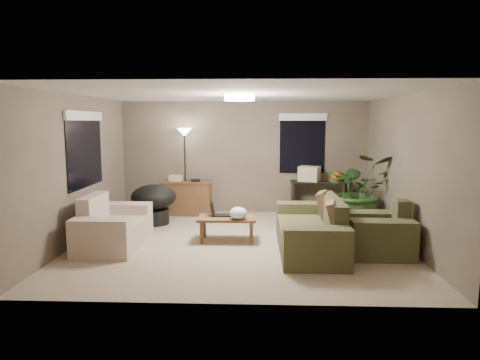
{
  "coord_description": "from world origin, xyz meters",
  "views": [
    {
      "loc": [
        0.29,
        -7.1,
        2.06
      ],
      "look_at": [
        0.0,
        0.2,
        1.05
      ],
      "focal_mm": 32.0,
      "sensor_mm": 36.0,
      "label": 1
    }
  ],
  "objects_px": {
    "loveseat": "(112,228)",
    "floor_lamp": "(185,143)",
    "houseplant": "(358,198)",
    "cat_scratching_post": "(359,218)",
    "coffee_table": "(227,221)",
    "papasan_chair": "(154,201)",
    "main_sofa": "(312,232)",
    "console_table": "(320,195)",
    "armchair": "(378,235)",
    "desk": "(187,198)"
  },
  "relations": [
    {
      "from": "loveseat",
      "to": "floor_lamp",
      "type": "height_order",
      "value": "floor_lamp"
    },
    {
      "from": "houseplant",
      "to": "cat_scratching_post",
      "type": "distance_m",
      "value": 0.4
    },
    {
      "from": "coffee_table",
      "to": "floor_lamp",
      "type": "distance_m",
      "value": 2.61
    },
    {
      "from": "loveseat",
      "to": "houseplant",
      "type": "height_order",
      "value": "houseplant"
    },
    {
      "from": "loveseat",
      "to": "houseplant",
      "type": "relative_size",
      "value": 1.11
    },
    {
      "from": "coffee_table",
      "to": "papasan_chair",
      "type": "xyz_separation_m",
      "value": [
        -1.56,
        1.18,
        0.11
      ]
    },
    {
      "from": "loveseat",
      "to": "papasan_chair",
      "type": "height_order",
      "value": "loveseat"
    },
    {
      "from": "floor_lamp",
      "to": "houseplant",
      "type": "height_order",
      "value": "floor_lamp"
    },
    {
      "from": "main_sofa",
      "to": "cat_scratching_post",
      "type": "relative_size",
      "value": 4.4
    },
    {
      "from": "coffee_table",
      "to": "console_table",
      "type": "xyz_separation_m",
      "value": [
        1.91,
        2.17,
        0.08
      ]
    },
    {
      "from": "armchair",
      "to": "desk",
      "type": "height_order",
      "value": "armchair"
    },
    {
      "from": "console_table",
      "to": "floor_lamp",
      "type": "distance_m",
      "value": 3.19
    },
    {
      "from": "main_sofa",
      "to": "console_table",
      "type": "xyz_separation_m",
      "value": [
        0.51,
        2.65,
        0.14
      ]
    },
    {
      "from": "console_table",
      "to": "papasan_chair",
      "type": "bearing_deg",
      "value": -164.04
    },
    {
      "from": "loveseat",
      "to": "houseplant",
      "type": "distance_m",
      "value": 4.65
    },
    {
      "from": "main_sofa",
      "to": "console_table",
      "type": "bearing_deg",
      "value": 79.02
    },
    {
      "from": "floor_lamp",
      "to": "cat_scratching_post",
      "type": "height_order",
      "value": "floor_lamp"
    },
    {
      "from": "desk",
      "to": "coffee_table",
      "type": "bearing_deg",
      "value": -63.59
    },
    {
      "from": "cat_scratching_post",
      "to": "armchair",
      "type": "bearing_deg",
      "value": -92.44
    },
    {
      "from": "main_sofa",
      "to": "loveseat",
      "type": "distance_m",
      "value": 3.28
    },
    {
      "from": "floor_lamp",
      "to": "cat_scratching_post",
      "type": "relative_size",
      "value": 3.82
    },
    {
      "from": "console_table",
      "to": "main_sofa",
      "type": "bearing_deg",
      "value": -100.98
    },
    {
      "from": "coffee_table",
      "to": "cat_scratching_post",
      "type": "xyz_separation_m",
      "value": [
        2.48,
        0.95,
        -0.14
      ]
    },
    {
      "from": "papasan_chair",
      "to": "armchair",
      "type": "bearing_deg",
      "value": -24.31
    },
    {
      "from": "floor_lamp",
      "to": "papasan_chair",
      "type": "bearing_deg",
      "value": -119.95
    },
    {
      "from": "console_table",
      "to": "houseplant",
      "type": "height_order",
      "value": "houseplant"
    },
    {
      "from": "coffee_table",
      "to": "floor_lamp",
      "type": "xyz_separation_m",
      "value": [
        -1.06,
        2.04,
        1.24
      ]
    },
    {
      "from": "main_sofa",
      "to": "coffee_table",
      "type": "bearing_deg",
      "value": 161.02
    },
    {
      "from": "floor_lamp",
      "to": "cat_scratching_post",
      "type": "distance_m",
      "value": 3.95
    },
    {
      "from": "main_sofa",
      "to": "cat_scratching_post",
      "type": "distance_m",
      "value": 1.8
    },
    {
      "from": "papasan_chair",
      "to": "houseplant",
      "type": "relative_size",
      "value": 0.82
    },
    {
      "from": "desk",
      "to": "floor_lamp",
      "type": "bearing_deg",
      "value": -130.51
    },
    {
      "from": "desk",
      "to": "console_table",
      "type": "distance_m",
      "value": 2.94
    },
    {
      "from": "papasan_chair",
      "to": "cat_scratching_post",
      "type": "relative_size",
      "value": 2.38
    },
    {
      "from": "loveseat",
      "to": "cat_scratching_post",
      "type": "relative_size",
      "value": 3.2
    },
    {
      "from": "coffee_table",
      "to": "floor_lamp",
      "type": "height_order",
      "value": "floor_lamp"
    },
    {
      "from": "coffee_table",
      "to": "houseplant",
      "type": "bearing_deg",
      "value": 24.71
    },
    {
      "from": "coffee_table",
      "to": "papasan_chair",
      "type": "bearing_deg",
      "value": 142.94
    },
    {
      "from": "papasan_chair",
      "to": "cat_scratching_post",
      "type": "xyz_separation_m",
      "value": [
        4.03,
        -0.22,
        -0.25
      ]
    },
    {
      "from": "main_sofa",
      "to": "papasan_chair",
      "type": "xyz_separation_m",
      "value": [
        -2.96,
        1.66,
        0.17
      ]
    },
    {
      "from": "armchair",
      "to": "cat_scratching_post",
      "type": "relative_size",
      "value": 2.0
    },
    {
      "from": "loveseat",
      "to": "cat_scratching_post",
      "type": "bearing_deg",
      "value": 16.9
    },
    {
      "from": "armchair",
      "to": "papasan_chair",
      "type": "bearing_deg",
      "value": 155.69
    },
    {
      "from": "console_table",
      "to": "floor_lamp",
      "type": "xyz_separation_m",
      "value": [
        -2.97,
        -0.13,
        1.16
      ]
    },
    {
      "from": "floor_lamp",
      "to": "armchair",
      "type": "bearing_deg",
      "value": -37.42
    },
    {
      "from": "armchair",
      "to": "desk",
      "type": "relative_size",
      "value": 0.91
    },
    {
      "from": "desk",
      "to": "console_table",
      "type": "height_order",
      "value": "same"
    },
    {
      "from": "console_table",
      "to": "desk",
      "type": "bearing_deg",
      "value": -178.19
    },
    {
      "from": "loveseat",
      "to": "desk",
      "type": "relative_size",
      "value": 1.45
    },
    {
      "from": "armchair",
      "to": "coffee_table",
      "type": "xyz_separation_m",
      "value": [
        -2.41,
        0.62,
        0.06
      ]
    }
  ]
}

